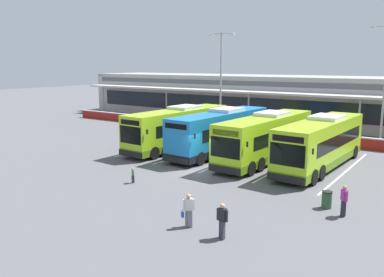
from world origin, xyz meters
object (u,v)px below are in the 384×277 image
coach_bus_right_centre (321,144)px  litter_bin (327,199)px  pedestrian_in_dark_coat (222,220)px  coach_bus_left_centre (221,132)px  pedestrian_with_handbag (188,210)px  lamp_post_west (221,75)px  pedestrian_near_bin (344,200)px  coach_bus_leftmost (179,129)px  coach_bus_centre (266,138)px  pedestrian_child (133,175)px

coach_bus_right_centre → litter_bin: size_ratio=13.16×
pedestrian_in_dark_coat → coach_bus_left_centre: bearing=121.1°
pedestrian_with_handbag → litter_bin: (4.58, 6.24, -0.39)m
coach_bus_right_centre → lamp_post_west: size_ratio=1.11×
pedestrian_with_handbag → litter_bin: size_ratio=1.74×
pedestrian_near_bin → coach_bus_leftmost: bearing=152.9°
coach_bus_centre → coach_bus_right_centre: (4.20, 0.33, 0.00)m
coach_bus_left_centre → coach_bus_centre: same height
coach_bus_left_centre → pedestrian_with_handbag: bearing=-64.5°
pedestrian_near_bin → coach_bus_right_centre: bearing=113.7°
coach_bus_left_centre → coach_bus_right_centre: same height
pedestrian_near_bin → pedestrian_in_dark_coat: bearing=-122.9°
pedestrian_in_dark_coat → litter_bin: bearing=67.6°
pedestrian_near_bin → coach_bus_left_centre: bearing=144.3°
coach_bus_centre → pedestrian_near_bin: coach_bus_centre is taller
coach_bus_leftmost → lamp_post_west: size_ratio=1.11×
coach_bus_left_centre → coach_bus_centre: (4.40, -0.37, 0.00)m
coach_bus_left_centre → pedestrian_in_dark_coat: 17.17m
coach_bus_right_centre → pedestrian_in_dark_coat: (0.26, -14.64, -0.91)m
pedestrian_child → lamp_post_west: bearing=106.0°
pedestrian_with_handbag → pedestrian_in_dark_coat: bearing=-5.2°
coach_bus_leftmost → pedestrian_with_handbag: bearing=-51.8°
coach_bus_leftmost → pedestrian_in_dark_coat: (12.94, -14.18, -0.91)m
coach_bus_left_centre → pedestrian_in_dark_coat: size_ratio=7.56×
coach_bus_leftmost → lamp_post_west: bearing=100.4°
pedestrian_child → lamp_post_west: lamp_post_west is taller
coach_bus_left_centre → pedestrian_near_bin: size_ratio=7.56×
coach_bus_centre → lamp_post_west: size_ratio=1.11×
pedestrian_with_handbag → lamp_post_west: 28.28m
coach_bus_leftmost → coach_bus_centre: size_ratio=1.00×
coach_bus_leftmost → pedestrian_in_dark_coat: size_ratio=7.56×
coach_bus_centre → pedestrian_in_dark_coat: bearing=-72.7°
pedestrian_in_dark_coat → litter_bin: pedestrian_in_dark_coat is taller
coach_bus_left_centre → pedestrian_with_handbag: (6.91, -14.51, -0.93)m
coach_bus_centre → litter_bin: 10.70m
coach_bus_left_centre → coach_bus_right_centre: (8.59, -0.04, 0.00)m
pedestrian_child → lamp_post_west: (-5.98, 20.90, 5.75)m
pedestrian_in_dark_coat → lamp_post_west: (-14.88, 24.73, 5.42)m
pedestrian_in_dark_coat → coach_bus_right_centre: bearing=91.0°
coach_bus_right_centre → pedestrian_child: bearing=-128.6°
pedestrian_with_handbag → litter_bin: pedestrian_with_handbag is taller
coach_bus_leftmost → pedestrian_child: bearing=-68.7°
coach_bus_leftmost → pedestrian_with_handbag: coach_bus_leftmost is taller
coach_bus_left_centre → coach_bus_right_centre: 8.59m
coach_bus_centre → pedestrian_near_bin: bearing=-46.7°
coach_bus_left_centre → pedestrian_child: size_ratio=12.19×
coach_bus_leftmost → coach_bus_left_centre: 4.12m
pedestrian_with_handbag → pedestrian_in_dark_coat: same height
litter_bin → coach_bus_leftmost: bearing=153.5°
coach_bus_leftmost → coach_bus_centre: 8.49m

